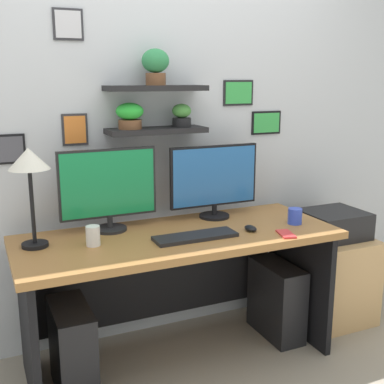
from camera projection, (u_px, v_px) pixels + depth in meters
The scene contains 15 objects.
ground_plane at pixel (180, 360), 2.81m from camera, with size 8.00×8.00×0.00m, color gray.
back_wall_assembly at pixel (149, 114), 2.89m from camera, with size 4.40×0.24×2.70m.
desk at pixel (175, 267), 2.74m from camera, with size 1.72×0.68×0.75m.
monitor_left at pixel (108, 188), 2.65m from camera, with size 0.53×0.18×0.45m.
monitor_right at pixel (214, 180), 2.91m from camera, with size 0.55×0.18×0.43m.
keyboard at pixel (195, 236), 2.56m from camera, with size 0.44×0.14×0.02m, color black.
computer_mouse at pixel (251, 228), 2.69m from camera, with size 0.06×0.09×0.03m, color black.
desk_lamp at pixel (29, 167), 2.35m from camera, with size 0.20×0.20×0.49m.
cell_phone at pixel (286, 234), 2.62m from camera, with size 0.07×0.14×0.01m, color red.
coffee_mug at pixel (295, 216), 2.81m from camera, with size 0.08×0.08×0.09m, color blue.
pen_cup at pixel (93, 236), 2.45m from camera, with size 0.07×0.07×0.10m, color white.
drawer_cabinet at pixel (330, 277), 3.26m from camera, with size 0.44×0.50×0.56m, color tan.
printer at pixel (333, 224), 3.18m from camera, with size 0.38×0.34×0.17m, color black.
computer_tower_left at pixel (72, 350), 2.48m from camera, with size 0.18×0.40×0.46m, color black.
computer_tower_right at pixel (276, 300), 3.04m from camera, with size 0.18×0.40×0.46m, color black.
Camera 1 is at (-0.97, -2.33, 1.56)m, focal length 46.25 mm.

